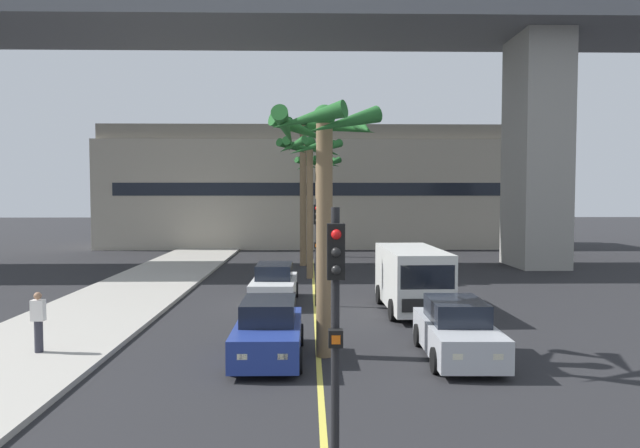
# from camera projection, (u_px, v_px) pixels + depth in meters

# --- Properties ---
(sidewalk_left) EXTENTS (4.80, 80.00, 0.15)m
(sidewalk_left) POSITION_uv_depth(u_px,v_px,m) (17.00, 357.00, 15.28)
(sidewalk_left) COLOR #ADA89E
(sidewalk_left) RESTS_ON ground
(lane_stripe_center) EXTENTS (0.14, 56.00, 0.01)m
(lane_stripe_center) POSITION_uv_depth(u_px,v_px,m) (315.00, 302.00, 23.44)
(lane_stripe_center) COLOR #DBCC4C
(lane_stripe_center) RESTS_ON ground
(bridge_overpass) EXTENTS (86.77, 8.00, 18.03)m
(bridge_overpass) POSITION_uv_depth(u_px,v_px,m) (332.00, 23.00, 34.11)
(bridge_overpass) COLOR slate
(bridge_overpass) RESTS_ON ground
(pier_building_backdrop) EXTENTS (34.26, 8.04, 9.87)m
(pier_building_backdrop) POSITION_uv_depth(u_px,v_px,m) (311.00, 188.00, 48.90)
(pier_building_backdrop) COLOR #BCB29E
(pier_building_backdrop) RESTS_ON ground
(car_queue_front) EXTENTS (1.91, 4.14, 1.56)m
(car_queue_front) POSITION_uv_depth(u_px,v_px,m) (457.00, 332.00, 15.36)
(car_queue_front) COLOR #B7BABF
(car_queue_front) RESTS_ON ground
(car_queue_second) EXTENTS (1.84, 4.10, 1.56)m
(car_queue_second) POSITION_uv_depth(u_px,v_px,m) (269.00, 332.00, 15.37)
(car_queue_second) COLOR navy
(car_queue_second) RESTS_ON ground
(car_queue_third) EXTENTS (1.89, 4.13, 1.56)m
(car_queue_third) POSITION_uv_depth(u_px,v_px,m) (274.00, 285.00, 23.28)
(car_queue_third) COLOR white
(car_queue_third) RESTS_ON ground
(delivery_van) EXTENTS (2.24, 5.29, 2.36)m
(delivery_van) POSITION_uv_depth(u_px,v_px,m) (412.00, 277.00, 21.46)
(delivery_van) COLOR silver
(delivery_van) RESTS_ON ground
(traffic_light_median_near) EXTENTS (0.24, 0.37, 4.20)m
(traffic_light_median_near) POSITION_uv_depth(u_px,v_px,m) (336.00, 315.00, 7.96)
(traffic_light_median_near) COLOR black
(traffic_light_median_near) RESTS_ON ground
(traffic_light_median_far) EXTENTS (0.24, 0.37, 4.20)m
(traffic_light_median_far) POSITION_uv_depth(u_px,v_px,m) (317.00, 237.00, 22.36)
(traffic_light_median_far) COLOR black
(traffic_light_median_far) RESTS_ON ground
(palm_tree_near_median) EXTENTS (3.52, 3.47, 7.35)m
(palm_tree_near_median) POSITION_uv_depth(u_px,v_px,m) (310.00, 159.00, 29.74)
(palm_tree_near_median) COLOR brown
(palm_tree_near_median) RESTS_ON ground
(palm_tree_mid_median) EXTENTS (3.38, 3.37, 7.09)m
(palm_tree_mid_median) POSITION_uv_depth(u_px,v_px,m) (318.00, 172.00, 40.18)
(palm_tree_mid_median) COLOR brown
(palm_tree_mid_median) RESTS_ON ground
(palm_tree_far_median) EXTENTS (2.75, 2.88, 9.07)m
(palm_tree_far_median) POSITION_uv_depth(u_px,v_px,m) (303.00, 152.00, 34.99)
(palm_tree_far_median) COLOR brown
(palm_tree_far_median) RESTS_ON ground
(palm_tree_farthest_median) EXTENTS (3.11, 3.21, 6.75)m
(palm_tree_farthest_median) POSITION_uv_depth(u_px,v_px,m) (324.00, 162.00, 15.34)
(palm_tree_farthest_median) COLOR brown
(palm_tree_farthest_median) RESTS_ON ground
(pedestrian_near_crosswalk) EXTENTS (0.34, 0.22, 1.62)m
(pedestrian_near_crosswalk) POSITION_uv_depth(u_px,v_px,m) (38.00, 321.00, 15.41)
(pedestrian_near_crosswalk) COLOR #2D2D38
(pedestrian_near_crosswalk) RESTS_ON sidewalk_left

